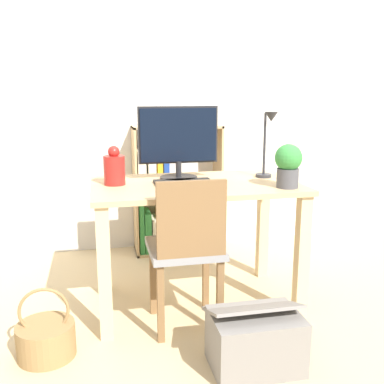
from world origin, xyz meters
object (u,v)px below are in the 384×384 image
(basket, at_px, (46,338))
(storage_box, at_px, (255,339))
(monitor, at_px, (178,140))
(chair, at_px, (187,246))
(desk_lamp, at_px, (268,138))
(keyboard, at_px, (183,182))
(potted_plant, at_px, (288,164))
(vase, at_px, (114,168))
(bookshelf, at_px, (162,198))

(basket, bearing_deg, storage_box, -17.01)
(monitor, bearing_deg, chair, -95.02)
(desk_lamp, relative_size, storage_box, 0.96)
(keyboard, xyz_separation_m, desk_lamp, (0.54, 0.03, 0.25))
(monitor, bearing_deg, basket, -144.38)
(potted_plant, bearing_deg, vase, 163.24)
(monitor, bearing_deg, desk_lamp, -10.82)
(chair, bearing_deg, potted_plant, -1.00)
(potted_plant, relative_size, basket, 0.68)
(potted_plant, height_order, basket, potted_plant)
(bookshelf, height_order, storage_box, bookshelf)
(keyboard, distance_m, storage_box, 1.00)
(basket, height_order, storage_box, basket)
(bookshelf, bearing_deg, basket, -119.86)
(keyboard, bearing_deg, monitor, 91.09)
(chair, bearing_deg, basket, -179.93)
(potted_plant, distance_m, chair, 0.74)
(desk_lamp, height_order, basket, desk_lamp)
(vase, distance_m, basket, 0.99)
(chair, relative_size, basket, 2.38)
(monitor, xyz_separation_m, desk_lamp, (0.54, -0.10, 0.01))
(monitor, relative_size, storage_box, 1.13)
(vase, height_order, storage_box, vase)
(chair, relative_size, bookshelf, 0.84)
(bookshelf, distance_m, storage_box, 1.74)
(vase, bearing_deg, desk_lamp, -0.91)
(potted_plant, bearing_deg, chair, -172.72)
(basket, bearing_deg, chair, 8.35)
(keyboard, relative_size, chair, 0.39)
(keyboard, relative_size, bookshelf, 0.33)
(monitor, relative_size, bookshelf, 0.47)
(monitor, relative_size, chair, 0.56)
(potted_plant, distance_m, bookshelf, 1.41)
(potted_plant, xyz_separation_m, storage_box, (-0.35, -0.49, -0.76))
(monitor, height_order, vase, monitor)
(storage_box, bearing_deg, potted_plant, 54.52)
(chair, height_order, bookshelf, bookshelf)
(chair, xyz_separation_m, bookshelf, (0.05, 1.29, -0.04))
(vase, relative_size, storage_box, 0.53)
(bookshelf, bearing_deg, desk_lamp, -60.57)
(basket, bearing_deg, monitor, 35.62)
(potted_plant, relative_size, chair, 0.28)
(chair, relative_size, storage_box, 2.01)
(keyboard, xyz_separation_m, vase, (-0.40, 0.05, 0.09))
(desk_lamp, bearing_deg, potted_plant, -86.40)
(vase, bearing_deg, keyboard, -6.46)
(vase, relative_size, bookshelf, 0.22)
(bookshelf, bearing_deg, potted_plant, -65.73)
(monitor, bearing_deg, storage_box, -76.39)
(desk_lamp, bearing_deg, monitor, 169.18)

